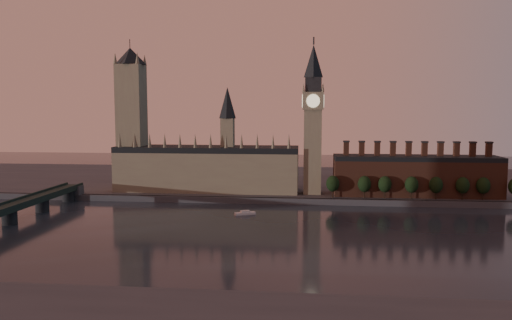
# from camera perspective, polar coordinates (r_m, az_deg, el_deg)

# --- Properties ---
(ground) EXTENTS (900.00, 900.00, 0.00)m
(ground) POSITION_cam_1_polar(r_m,az_deg,el_deg) (243.39, 4.32, -9.08)
(ground) COLOR black
(ground) RESTS_ON ground
(north_bank) EXTENTS (900.00, 182.00, 4.00)m
(north_bank) POSITION_cam_1_polar(r_m,az_deg,el_deg) (417.63, 4.93, -2.51)
(north_bank) COLOR #45454A
(north_bank) RESTS_ON ground
(palace_of_westminster) EXTENTS (130.00, 30.30, 74.00)m
(palace_of_westminster) POSITION_cam_1_polar(r_m,az_deg,el_deg) (359.27, -5.52, -0.72)
(palace_of_westminster) COLOR #7E7659
(palace_of_westminster) RESTS_ON north_bank
(victoria_tower) EXTENTS (24.00, 24.00, 108.00)m
(victoria_tower) POSITION_cam_1_polar(r_m,az_deg,el_deg) (371.90, -14.04, 5.14)
(victoria_tower) COLOR #7E7659
(victoria_tower) RESTS_ON north_bank
(big_ben) EXTENTS (15.00, 15.00, 107.00)m
(big_ben) POSITION_cam_1_polar(r_m,az_deg,el_deg) (345.20, 6.51, 4.86)
(big_ben) COLOR #7E7659
(big_ben) RESTS_ON north_bank
(chimney_block) EXTENTS (110.00, 25.00, 37.00)m
(chimney_block) POSITION_cam_1_polar(r_m,az_deg,el_deg) (355.94, 17.78, -1.66)
(chimney_block) COLOR brown
(chimney_block) RESTS_ON north_bank
(embankment_tree_0) EXTENTS (8.60, 8.60, 14.88)m
(embankment_tree_0) POSITION_cam_1_polar(r_m,az_deg,el_deg) (333.63, 8.76, -2.69)
(embankment_tree_0) COLOR black
(embankment_tree_0) RESTS_ON north_bank
(embankment_tree_1) EXTENTS (8.60, 8.60, 14.88)m
(embankment_tree_1) POSITION_cam_1_polar(r_m,az_deg,el_deg) (335.73, 12.28, -2.70)
(embankment_tree_1) COLOR black
(embankment_tree_1) RESTS_ON north_bank
(embankment_tree_2) EXTENTS (8.60, 8.60, 14.88)m
(embankment_tree_2) POSITION_cam_1_polar(r_m,az_deg,el_deg) (337.84, 14.51, -2.70)
(embankment_tree_2) COLOR black
(embankment_tree_2) RESTS_ON north_bank
(embankment_tree_3) EXTENTS (8.60, 8.60, 14.88)m
(embankment_tree_3) POSITION_cam_1_polar(r_m,az_deg,el_deg) (340.87, 17.36, -2.70)
(embankment_tree_3) COLOR black
(embankment_tree_3) RESTS_ON north_bank
(embankment_tree_4) EXTENTS (8.60, 8.60, 14.88)m
(embankment_tree_4) POSITION_cam_1_polar(r_m,az_deg,el_deg) (344.50, 19.88, -2.70)
(embankment_tree_4) COLOR black
(embankment_tree_4) RESTS_ON north_bank
(embankment_tree_5) EXTENTS (8.60, 8.60, 14.88)m
(embankment_tree_5) POSITION_cam_1_polar(r_m,az_deg,el_deg) (348.85, 22.54, -2.70)
(embankment_tree_5) COLOR black
(embankment_tree_5) RESTS_ON north_bank
(embankment_tree_6) EXTENTS (8.60, 8.60, 14.88)m
(embankment_tree_6) POSITION_cam_1_polar(r_m,az_deg,el_deg) (353.12, 24.54, -2.68)
(embankment_tree_6) COLOR black
(embankment_tree_6) RESTS_ON north_bank
(river_boat) EXTENTS (12.69, 8.33, 2.47)m
(river_boat) POSITION_cam_1_polar(r_m,az_deg,el_deg) (298.27, -1.26, -6.08)
(river_boat) COLOR silver
(river_boat) RESTS_ON ground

